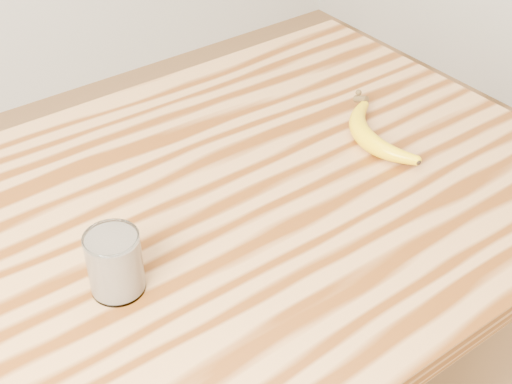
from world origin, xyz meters
TOP-DOWN VIEW (x-y plane):
  - table at (0.00, 0.00)m, footprint 1.20×0.80m
  - smoothie_glass at (-0.19, -0.07)m, footprint 0.07×0.07m
  - banana at (0.31, -0.01)m, footprint 0.17×0.29m

SIDE VIEW (x-z plane):
  - table at x=0.00m, z-range 0.32..1.22m
  - banana at x=0.31m, z-range 0.90..0.93m
  - smoothie_glass at x=-0.19m, z-range 0.90..0.99m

